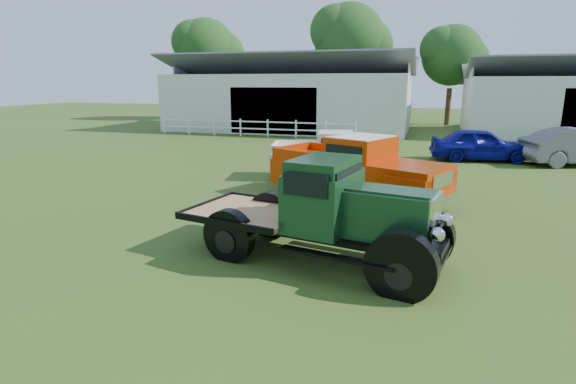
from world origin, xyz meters
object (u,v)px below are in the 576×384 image
(red_pickup, at_px, (357,168))
(misc_car_blue, at_px, (480,145))
(vintage_flatbed, at_px, (318,210))
(white_pickup, at_px, (333,156))

(red_pickup, bearing_deg, misc_car_blue, 88.54)
(vintage_flatbed, xyz_separation_m, red_pickup, (0.04, 5.09, -0.05))
(red_pickup, bearing_deg, white_pickup, 138.75)
(red_pickup, height_order, misc_car_blue, red_pickup)
(white_pickup, distance_m, misc_car_blue, 8.47)
(red_pickup, xyz_separation_m, white_pickup, (-1.41, 3.14, -0.15))
(red_pickup, relative_size, misc_car_blue, 1.26)
(vintage_flatbed, height_order, misc_car_blue, vintage_flatbed)
(red_pickup, xyz_separation_m, misc_car_blue, (4.48, 9.21, -0.27))
(vintage_flatbed, distance_m, misc_car_blue, 15.01)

